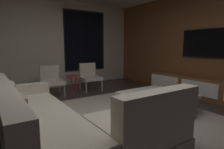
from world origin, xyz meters
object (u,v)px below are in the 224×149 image
Objects in this scene: accent_chair_by_curtain at (51,79)px; mounted_tv at (205,43)px; book_stack_on_coffee_table at (167,92)px; accent_chair_near_window at (90,75)px; coffee_table at (156,102)px; media_console at (205,89)px; side_stool at (72,79)px; sectional_couch at (62,125)px.

mounted_tv is (3.16, -2.24, 0.92)m from accent_chair_by_curtain.
mounted_tv is (1.67, 0.28, 0.95)m from book_stack_on_coffee_table.
mounted_tv reaches higher than accent_chair_near_window.
mounted_tv is at bearing 9.59° from book_stack_on_coffee_table.
coffee_table is 2.74m from accent_chair_by_curtain.
media_console is (1.49, 0.08, -0.15)m from book_stack_on_coffee_table.
side_stool is at bearing 108.73° from book_stack_on_coffee_table.
side_stool reaches higher than book_stack_on_coffee_table.
side_stool is 3.58m from mounted_tv.
accent_chair_by_curtain is 0.64× the size of mounted_tv.
book_stack_on_coffee_table is 0.38× the size of accent_chair_by_curtain.
coffee_table is 3.96× the size of book_stack_on_coffee_table.
accent_chair_near_window is at bearing 98.28° from book_stack_on_coffee_table.
accent_chair_by_curtain is (-1.49, 2.52, 0.03)m from book_stack_on_coffee_table.
mounted_tv is (2.04, -2.26, 0.92)m from accent_chair_near_window.
mounted_tv is at bearing -47.92° from accent_chair_near_window.
accent_chair_near_window is at bearing 95.64° from coffee_table.
mounted_tv is (0.18, 0.20, 1.10)m from media_console.
coffee_table is at bearing 131.69° from book_stack_on_coffee_table.
book_stack_on_coffee_table is at bearing -176.77° from media_console.
accent_chair_near_window is (-0.24, 2.39, 0.25)m from coffee_table.
media_console is at bearing 3.23° from book_stack_on_coffee_table.
coffee_table is 1.63m from media_console.
side_stool is 3.45m from media_console.
accent_chair_by_curtain reaches higher than side_stool.
book_stack_on_coffee_table is 2.74m from side_stool.
accent_chair_near_window is (-0.37, 2.54, 0.03)m from book_stack_on_coffee_table.
accent_chair_by_curtain reaches higher than book_stack_on_coffee_table.
coffee_table is (2.00, 0.27, -0.10)m from sectional_couch.
accent_chair_near_window reaches higher than side_stool.
accent_chair_near_window is (1.76, 2.66, 0.14)m from sectional_couch.
accent_chair_by_curtain is at bearing -178.92° from accent_chair_near_window.
accent_chair_near_window is at bearing 127.12° from media_console.
sectional_couch is at bearing -103.60° from accent_chair_by_curtain.
media_console is (2.98, -2.44, -0.18)m from accent_chair_by_curtain.
book_stack_on_coffee_table is 0.38× the size of accent_chair_near_window.
sectional_couch is 0.81× the size of media_console.
side_stool is at bearing 6.57° from accent_chair_by_curtain.
book_stack_on_coffee_table is 0.09× the size of media_console.
sectional_couch is 2.05× the size of mounted_tv.
side_stool is (1.25, 2.71, 0.08)m from sectional_couch.
mounted_tv reaches higher than media_console.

